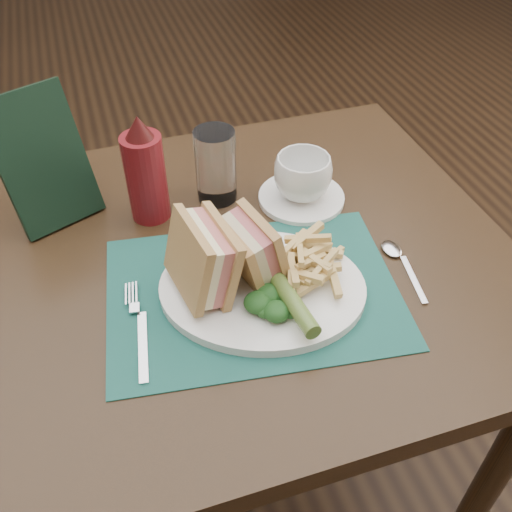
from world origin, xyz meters
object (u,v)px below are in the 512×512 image
(placemat, at_px, (253,292))
(coffee_cup, at_px, (303,177))
(table_main, at_px, (233,391))
(ketchup_bottle, at_px, (145,169))
(check_presenter, at_px, (43,161))
(sandwich_half_a, at_px, (188,263))
(drinking_glass, at_px, (216,166))
(saucer, at_px, (301,198))
(plate, at_px, (262,288))
(sandwich_half_b, at_px, (239,253))

(placemat, height_order, coffee_cup, coffee_cup)
(table_main, relative_size, ketchup_bottle, 4.84)
(ketchup_bottle, height_order, check_presenter, check_presenter)
(table_main, distance_m, sandwich_half_a, 0.46)
(table_main, xyz_separation_m, placemat, (0.01, -0.09, 0.38))
(placemat, distance_m, drinking_glass, 0.25)
(coffee_cup, bearing_deg, drinking_glass, 158.53)
(placemat, xyz_separation_m, sandwich_half_a, (-0.09, 0.01, 0.07))
(table_main, relative_size, coffee_cup, 9.15)
(sandwich_half_a, height_order, saucer, sandwich_half_a)
(placemat, distance_m, plate, 0.02)
(sandwich_half_a, height_order, sandwich_half_b, sandwich_half_a)
(placemat, relative_size, ketchup_bottle, 2.27)
(table_main, distance_m, plate, 0.40)
(placemat, height_order, sandwich_half_b, sandwich_half_b)
(table_main, relative_size, sandwich_half_a, 7.67)
(placemat, relative_size, saucer, 2.82)
(table_main, height_order, ketchup_bottle, ketchup_bottle)
(sandwich_half_a, relative_size, coffee_cup, 1.19)
(drinking_glass, xyz_separation_m, ketchup_bottle, (-0.12, -0.01, 0.03))
(saucer, bearing_deg, placemat, -128.41)
(saucer, height_order, drinking_glass, drinking_glass)
(sandwich_half_b, relative_size, coffee_cup, 1.02)
(plate, height_order, coffee_cup, coffee_cup)
(placemat, height_order, check_presenter, check_presenter)
(coffee_cup, bearing_deg, placemat, -128.41)
(table_main, height_order, placemat, placemat)
(ketchup_bottle, bearing_deg, drinking_glass, 6.72)
(drinking_glass, bearing_deg, sandwich_half_a, -113.28)
(placemat, xyz_separation_m, saucer, (0.15, 0.19, 0.00))
(sandwich_half_b, bearing_deg, table_main, 76.76)
(saucer, bearing_deg, plate, -125.19)
(saucer, relative_size, check_presenter, 0.67)
(placemat, bearing_deg, drinking_glass, 87.52)
(placemat, distance_m, sandwich_half_a, 0.12)
(table_main, bearing_deg, plate, -73.88)
(table_main, height_order, drinking_glass, drinking_glass)
(drinking_glass, bearing_deg, plate, -89.51)
(check_presenter, bearing_deg, placemat, -70.01)
(check_presenter, bearing_deg, drinking_glass, -30.58)
(sandwich_half_a, distance_m, coffee_cup, 0.30)
(drinking_glass, relative_size, ketchup_bottle, 0.70)
(table_main, relative_size, saucer, 6.00)
(plate, xyz_separation_m, drinking_glass, (-0.00, 0.25, 0.06))
(table_main, xyz_separation_m, sandwich_half_b, (-0.00, -0.07, 0.44))
(plate, relative_size, sandwich_half_b, 3.00)
(table_main, height_order, plate, plate)
(table_main, relative_size, drinking_glass, 6.92)
(placemat, bearing_deg, ketchup_bottle, 115.63)
(table_main, xyz_separation_m, plate, (0.03, -0.09, 0.38))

